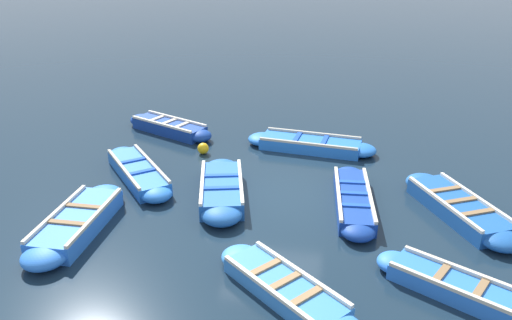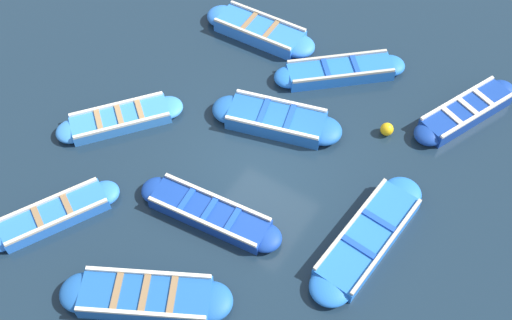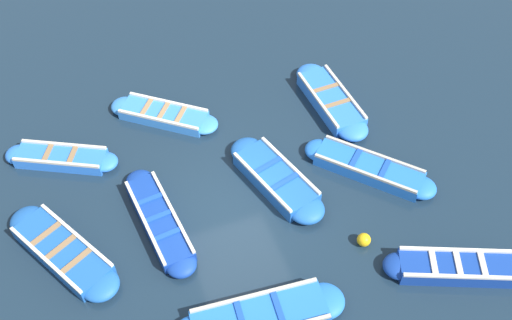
{
  "view_description": "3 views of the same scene",
  "coord_description": "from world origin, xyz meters",
  "px_view_note": "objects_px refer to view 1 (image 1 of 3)",
  "views": [
    {
      "loc": [
        -1.92,
        11.09,
        5.9
      ],
      "look_at": [
        0.68,
        -0.91,
        0.51
      ],
      "focal_mm": 35.0,
      "sensor_mm": 36.0,
      "label": 1
    },
    {
      "loc": [
        -7.54,
        -4.73,
        12.02
      ],
      "look_at": [
        -0.28,
        -0.02,
        0.49
      ],
      "focal_mm": 42.0,
      "sensor_mm": 36.0,
      "label": 2
    },
    {
      "loc": [
        -2.8,
        -8.93,
        12.52
      ],
      "look_at": [
        0.96,
        0.99,
        0.42
      ],
      "focal_mm": 42.0,
      "sensor_mm": 36.0,
      "label": 3
    }
  ],
  "objects_px": {
    "boat_outer_left": "(222,189)",
    "boat_broadside": "(77,222)",
    "boat_bow_out": "(285,288)",
    "buoy_orange_near": "(203,148)",
    "boat_stern_in": "(138,172)",
    "boat_tucked": "(310,144)",
    "boat_end_of_row": "(459,288)",
    "boat_outer_right": "(353,200)",
    "boat_far_corner": "(169,127)",
    "boat_drifting": "(458,208)"
  },
  "relations": [
    {
      "from": "boat_stern_in",
      "to": "boat_tucked",
      "type": "relative_size",
      "value": 0.81
    },
    {
      "from": "boat_bow_out",
      "to": "boat_broadside",
      "type": "bearing_deg",
      "value": -14.2
    },
    {
      "from": "boat_end_of_row",
      "to": "boat_tucked",
      "type": "bearing_deg",
      "value": -61.83
    },
    {
      "from": "boat_end_of_row",
      "to": "boat_tucked",
      "type": "height_order",
      "value": "boat_tucked"
    },
    {
      "from": "boat_bow_out",
      "to": "boat_stern_in",
      "type": "height_order",
      "value": "boat_stern_in"
    },
    {
      "from": "boat_tucked",
      "to": "boat_far_corner",
      "type": "bearing_deg",
      "value": -5.55
    },
    {
      "from": "boat_outer_right",
      "to": "boat_end_of_row",
      "type": "xyz_separation_m",
      "value": [
        -1.99,
        3.01,
        -0.01
      ]
    },
    {
      "from": "boat_bow_out",
      "to": "boat_broadside",
      "type": "relative_size",
      "value": 0.87
    },
    {
      "from": "boat_bow_out",
      "to": "boat_tucked",
      "type": "xyz_separation_m",
      "value": [
        0.34,
        -7.04,
        0.02
      ]
    },
    {
      "from": "boat_bow_out",
      "to": "boat_stern_in",
      "type": "bearing_deg",
      "value": -40.59
    },
    {
      "from": "boat_bow_out",
      "to": "boat_tucked",
      "type": "height_order",
      "value": "boat_tucked"
    },
    {
      "from": "boat_outer_right",
      "to": "boat_end_of_row",
      "type": "distance_m",
      "value": 3.61
    },
    {
      "from": "boat_end_of_row",
      "to": "boat_bow_out",
      "type": "bearing_deg",
      "value": 11.95
    },
    {
      "from": "boat_broadside",
      "to": "boat_far_corner",
      "type": "xyz_separation_m",
      "value": [
        0.29,
        -6.28,
        -0.01
      ]
    },
    {
      "from": "boat_outer_right",
      "to": "boat_drifting",
      "type": "bearing_deg",
      "value": -178.13
    },
    {
      "from": "boat_drifting",
      "to": "boat_outer_left",
      "type": "bearing_deg",
      "value": 2.79
    },
    {
      "from": "boat_bow_out",
      "to": "boat_far_corner",
      "type": "bearing_deg",
      "value": -55.62
    },
    {
      "from": "boat_outer_right",
      "to": "boat_end_of_row",
      "type": "bearing_deg",
      "value": 123.56
    },
    {
      "from": "buoy_orange_near",
      "to": "boat_far_corner",
      "type": "bearing_deg",
      "value": -41.87
    },
    {
      "from": "boat_broadside",
      "to": "buoy_orange_near",
      "type": "distance_m",
      "value": 4.98
    },
    {
      "from": "boat_end_of_row",
      "to": "boat_far_corner",
      "type": "xyz_separation_m",
      "value": [
        8.22,
        -6.85,
        0.03
      ]
    },
    {
      "from": "boat_broadside",
      "to": "buoy_orange_near",
      "type": "xyz_separation_m",
      "value": [
        -1.38,
        -4.78,
        -0.03
      ]
    },
    {
      "from": "boat_tucked",
      "to": "boat_end_of_row",
      "type": "bearing_deg",
      "value": 118.17
    },
    {
      "from": "boat_end_of_row",
      "to": "boat_tucked",
      "type": "relative_size",
      "value": 0.77
    },
    {
      "from": "boat_bow_out",
      "to": "buoy_orange_near",
      "type": "height_order",
      "value": "boat_bow_out"
    },
    {
      "from": "boat_outer_left",
      "to": "boat_broadside",
      "type": "relative_size",
      "value": 1.01
    },
    {
      "from": "boat_outer_right",
      "to": "boat_broadside",
      "type": "relative_size",
      "value": 1.03
    },
    {
      "from": "boat_stern_in",
      "to": "boat_drifting",
      "type": "bearing_deg",
      "value": 178.17
    },
    {
      "from": "boat_broadside",
      "to": "boat_bow_out",
      "type": "bearing_deg",
      "value": 165.8
    },
    {
      "from": "boat_drifting",
      "to": "boat_tucked",
      "type": "height_order",
      "value": "boat_drifting"
    },
    {
      "from": "boat_bow_out",
      "to": "boat_drifting",
      "type": "distance_m",
      "value": 5.13
    },
    {
      "from": "boat_end_of_row",
      "to": "boat_broadside",
      "type": "bearing_deg",
      "value": -4.13
    },
    {
      "from": "buoy_orange_near",
      "to": "boat_broadside",
      "type": "bearing_deg",
      "value": 73.95
    },
    {
      "from": "boat_broadside",
      "to": "boat_drifting",
      "type": "xyz_separation_m",
      "value": [
        -8.36,
        -2.51,
        -0.01
      ]
    },
    {
      "from": "boat_stern_in",
      "to": "buoy_orange_near",
      "type": "relative_size",
      "value": 9.63
    },
    {
      "from": "boat_far_corner",
      "to": "buoy_orange_near",
      "type": "xyz_separation_m",
      "value": [
        -1.67,
        1.49,
        -0.02
      ]
    },
    {
      "from": "boat_far_corner",
      "to": "buoy_orange_near",
      "type": "distance_m",
      "value": 2.24
    },
    {
      "from": "boat_stern_in",
      "to": "boat_drifting",
      "type": "relative_size",
      "value": 0.89
    },
    {
      "from": "buoy_orange_near",
      "to": "boat_tucked",
      "type": "bearing_deg",
      "value": -161.85
    },
    {
      "from": "boat_end_of_row",
      "to": "boat_broadside",
      "type": "relative_size",
      "value": 0.88
    },
    {
      "from": "boat_bow_out",
      "to": "buoy_orange_near",
      "type": "bearing_deg",
      "value": -60.01
    },
    {
      "from": "boat_end_of_row",
      "to": "boat_stern_in",
      "type": "xyz_separation_m",
      "value": [
        7.75,
        -3.35,
        0.01
      ]
    },
    {
      "from": "boat_outer_left",
      "to": "boat_broadside",
      "type": "bearing_deg",
      "value": 39.8
    },
    {
      "from": "boat_bow_out",
      "to": "boat_broadside",
      "type": "xyz_separation_m",
      "value": [
        4.84,
        -1.23,
        0.05
      ]
    },
    {
      "from": "boat_outer_right",
      "to": "boat_drifting",
      "type": "distance_m",
      "value": 2.42
    },
    {
      "from": "boat_stern_in",
      "to": "boat_tucked",
      "type": "xyz_separation_m",
      "value": [
        -4.33,
        -3.04,
        -0.01
      ]
    },
    {
      "from": "boat_broadside",
      "to": "buoy_orange_near",
      "type": "bearing_deg",
      "value": -106.05
    },
    {
      "from": "boat_outer_left",
      "to": "boat_drifting",
      "type": "xyz_separation_m",
      "value": [
        -5.67,
        -0.28,
        -0.01
      ]
    },
    {
      "from": "boat_tucked",
      "to": "boat_outer_left",
      "type": "bearing_deg",
      "value": 62.95
    },
    {
      "from": "buoy_orange_near",
      "to": "boat_drifting",
      "type": "bearing_deg",
      "value": 161.97
    }
  ]
}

